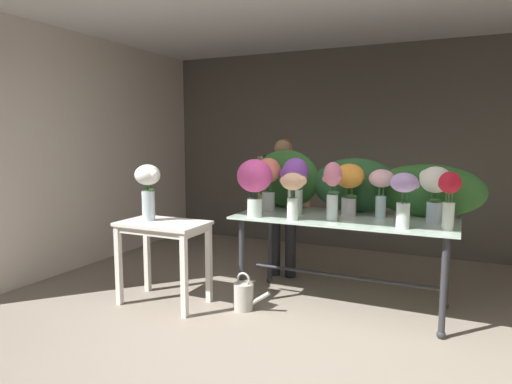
{
  "coord_description": "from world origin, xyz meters",
  "views": [
    {
      "loc": [
        1.25,
        -2.42,
        1.55
      ],
      "look_at": [
        -0.4,
        1.14,
        1.06
      ],
      "focal_mm": 31.47,
      "sensor_mm": 36.0,
      "label": 1
    }
  ],
  "objects": [
    {
      "name": "side_table_white",
      "position": [
        -1.23,
        0.89,
        0.66
      ],
      "size": [
        0.8,
        0.49,
        0.77
      ],
      "color": "silver",
      "rests_on": "ground"
    },
    {
      "name": "vase_ivory_snapdragons",
      "position": [
        1.04,
        1.55,
        1.14
      ],
      "size": [
        0.25,
        0.25,
        0.47
      ],
      "color": "silver",
      "rests_on": "display_table_glass"
    },
    {
      "name": "vase_blush_peonies",
      "position": [
        0.6,
        1.62,
        1.12
      ],
      "size": [
        0.22,
        0.22,
        0.43
      ],
      "color": "silver",
      "rests_on": "display_table_glass"
    },
    {
      "name": "vase_rosy_stock",
      "position": [
        0.24,
        1.32,
        1.12
      ],
      "size": [
        0.18,
        0.16,
        0.5
      ],
      "color": "silver",
      "rests_on": "display_table_glass"
    },
    {
      "name": "ground_plane",
      "position": [
        0.0,
        1.86,
        0.0
      ],
      "size": [
        8.18,
        8.18,
        0.0
      ],
      "primitive_type": "plane",
      "color": "gray"
    },
    {
      "name": "watering_can",
      "position": [
        -0.48,
        1.06,
        0.13
      ],
      "size": [
        0.35,
        0.18,
        0.34
      ],
      "color": "#B7B2A8",
      "rests_on": "ground"
    },
    {
      "name": "vase_crimson_anemones",
      "position": [
        1.16,
        1.3,
        1.11
      ],
      "size": [
        0.17,
        0.17,
        0.45
      ],
      "color": "silver",
      "rests_on": "display_table_glass"
    },
    {
      "name": "vase_white_roses_tall",
      "position": [
        -1.39,
        0.89,
        1.1
      ],
      "size": [
        0.26,
        0.23,
        0.52
      ],
      "color": "silver",
      "rests_on": "side_table_white"
    },
    {
      "name": "vase_lilac_ranunculus",
      "position": [
        0.84,
        1.21,
        1.11
      ],
      "size": [
        0.22,
        0.21,
        0.44
      ],
      "color": "silver",
      "rests_on": "display_table_glass"
    },
    {
      "name": "vase_sunset_lilies",
      "position": [
        0.32,
        1.6,
        1.14
      ],
      "size": [
        0.29,
        0.27,
        0.48
      ],
      "color": "silver",
      "rests_on": "display_table_glass"
    },
    {
      "name": "vase_violet_freesia",
      "position": [
        -0.16,
        1.49,
        1.14
      ],
      "size": [
        0.28,
        0.24,
        0.52
      ],
      "color": "silver",
      "rests_on": "display_table_glass"
    },
    {
      "name": "wall_back",
      "position": [
        0.0,
        3.72,
        1.37
      ],
      "size": [
        5.79,
        0.12,
        2.73
      ],
      "primitive_type": "cube",
      "color": "#5B564C",
      "rests_on": "ground"
    },
    {
      "name": "display_table_glass",
      "position": [
        0.3,
        1.51,
        0.7
      ],
      "size": [
        1.92,
        0.86,
        0.84
      ],
      "color": "silver",
      "rests_on": "ground"
    },
    {
      "name": "vase_coral_hydrangea",
      "position": [
        -0.45,
        1.53,
        1.15
      ],
      "size": [
        0.23,
        0.23,
        0.51
      ],
      "color": "silver",
      "rests_on": "display_table_glass"
    },
    {
      "name": "florist",
      "position": [
        -0.53,
        2.12,
        0.94
      ],
      "size": [
        0.62,
        0.24,
        1.53
      ],
      "color": "#232328",
      "rests_on": "ground"
    },
    {
      "name": "foliage_backdrop",
      "position": [
        0.32,
        1.82,
        1.09
      ],
      "size": [
        2.19,
        0.25,
        0.59
      ],
      "color": "#2D6028",
      "rests_on": "display_table_glass"
    },
    {
      "name": "vase_peach_dahlias",
      "position": [
        -0.07,
        1.18,
        1.1
      ],
      "size": [
        0.24,
        0.21,
        0.41
      ],
      "color": "silver",
      "rests_on": "display_table_glass"
    },
    {
      "name": "vase_fuchsia_tulips",
      "position": [
        -0.44,
        1.19,
        1.16
      ],
      "size": [
        0.32,
        0.32,
        0.52
      ],
      "color": "silver",
      "rests_on": "display_table_glass"
    },
    {
      "name": "wall_left",
      "position": [
        -2.89,
        1.86,
        1.37
      ],
      "size": [
        0.12,
        3.84,
        2.73
      ],
      "primitive_type": "cube",
      "color": "beige",
      "rests_on": "ground"
    },
    {
      "name": "ceiling_slab",
      "position": [
        0.0,
        1.86,
        2.79
      ],
      "size": [
        5.91,
        3.84,
        0.12
      ],
      "primitive_type": "cube",
      "color": "silver",
      "rests_on": "wall_back"
    }
  ]
}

